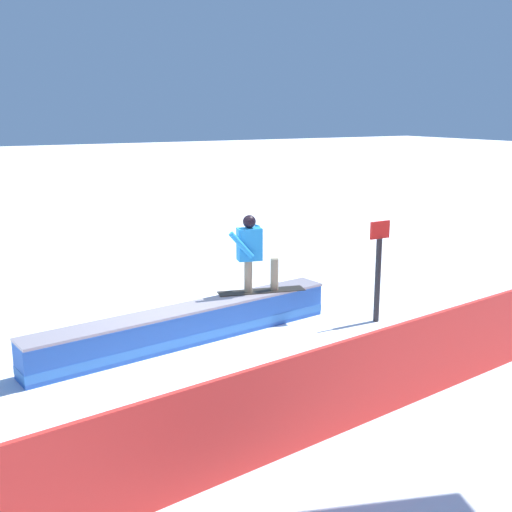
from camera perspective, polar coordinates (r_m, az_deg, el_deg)
ground_plane at (r=10.22m, az=-6.13°, el=-7.77°), size 120.00×120.00×0.00m
grind_box at (r=10.13m, az=-6.17°, el=-6.36°), size 5.32×1.23×0.59m
snowboarder at (r=10.60m, az=-0.31°, el=0.40°), size 1.53×0.67×1.33m
safety_fence at (r=7.12m, az=5.61°, el=-12.49°), size 13.33×1.82×1.11m
trail_marker at (r=11.06m, az=10.99°, el=-1.10°), size 0.40×0.10×1.78m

